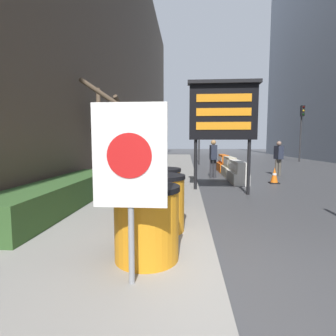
{
  "coord_description": "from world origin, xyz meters",
  "views": [
    {
      "loc": [
        -0.39,
        -2.68,
        1.56
      ],
      "look_at": [
        -0.96,
        5.3,
        0.77
      ],
      "focal_mm": 28.0,
      "sensor_mm": 36.0,
      "label": 1
    }
  ],
  "objects_px": {
    "warning_sign": "(130,165)",
    "jersey_barrier_cream": "(229,168)",
    "traffic_light_far_side": "(302,122)",
    "pedestrian_passerby": "(213,156)",
    "barrel_drum_middle": "(160,203)",
    "pedestrian_worker": "(278,155)",
    "jersey_barrier_white": "(237,173)",
    "jersey_barrier_orange_far": "(223,164)",
    "traffic_light_near_curb": "(199,119)",
    "message_board": "(223,112)",
    "traffic_cone_near": "(274,176)",
    "barrel_drum_foreground": "(147,222)",
    "barrel_drum_back": "(161,191)"
  },
  "relations": [
    {
      "from": "traffic_light_far_side",
      "to": "pedestrian_worker",
      "type": "distance_m",
      "value": 10.71
    },
    {
      "from": "barrel_drum_foreground",
      "to": "warning_sign",
      "type": "distance_m",
      "value": 0.95
    },
    {
      "from": "barrel_drum_foreground",
      "to": "warning_sign",
      "type": "relative_size",
      "value": 0.5
    },
    {
      "from": "barrel_drum_foreground",
      "to": "pedestrian_worker",
      "type": "xyz_separation_m",
      "value": [
        4.74,
        9.45,
        0.36
      ]
    },
    {
      "from": "barrel_drum_foreground",
      "to": "traffic_light_far_side",
      "type": "xyz_separation_m",
      "value": [
        9.59,
        18.72,
        2.61
      ]
    },
    {
      "from": "message_board",
      "to": "traffic_light_far_side",
      "type": "bearing_deg",
      "value": 59.9
    },
    {
      "from": "barrel_drum_middle",
      "to": "warning_sign",
      "type": "bearing_deg",
      "value": -94.28
    },
    {
      "from": "warning_sign",
      "to": "pedestrian_worker",
      "type": "bearing_deg",
      "value": 64.42
    },
    {
      "from": "barrel_drum_middle",
      "to": "pedestrian_passerby",
      "type": "height_order",
      "value": "pedestrian_passerby"
    },
    {
      "from": "barrel_drum_foreground",
      "to": "traffic_cone_near",
      "type": "bearing_deg",
      "value": 61.74
    },
    {
      "from": "barrel_drum_back",
      "to": "message_board",
      "type": "xyz_separation_m",
      "value": [
        1.56,
        2.72,
        1.84
      ]
    },
    {
      "from": "jersey_barrier_white",
      "to": "traffic_light_near_curb",
      "type": "height_order",
      "value": "traffic_light_near_curb"
    },
    {
      "from": "traffic_cone_near",
      "to": "pedestrian_worker",
      "type": "height_order",
      "value": "pedestrian_worker"
    },
    {
      "from": "pedestrian_passerby",
      "to": "traffic_light_near_curb",
      "type": "bearing_deg",
      "value": 177.5
    },
    {
      "from": "jersey_barrier_cream",
      "to": "pedestrian_worker",
      "type": "height_order",
      "value": "pedestrian_worker"
    },
    {
      "from": "traffic_light_far_side",
      "to": "jersey_barrier_white",
      "type": "bearing_deg",
      "value": -121.84
    },
    {
      "from": "barrel_drum_middle",
      "to": "traffic_light_near_curb",
      "type": "relative_size",
      "value": 0.2
    },
    {
      "from": "message_board",
      "to": "traffic_light_near_curb",
      "type": "distance_m",
      "value": 10.58
    },
    {
      "from": "barrel_drum_middle",
      "to": "jersey_barrier_cream",
      "type": "xyz_separation_m",
      "value": [
        2.38,
        8.04,
        -0.2
      ]
    },
    {
      "from": "jersey_barrier_orange_far",
      "to": "pedestrian_passerby",
      "type": "height_order",
      "value": "pedestrian_passerby"
    },
    {
      "from": "barrel_drum_back",
      "to": "warning_sign",
      "type": "relative_size",
      "value": 0.5
    },
    {
      "from": "pedestrian_passerby",
      "to": "traffic_cone_near",
      "type": "bearing_deg",
      "value": 51.43
    },
    {
      "from": "barrel_drum_foreground",
      "to": "traffic_light_near_curb",
      "type": "height_order",
      "value": "traffic_light_near_curb"
    },
    {
      "from": "jersey_barrier_cream",
      "to": "message_board",
      "type": "bearing_deg",
      "value": -102.04
    },
    {
      "from": "jersey_barrier_cream",
      "to": "traffic_light_far_side",
      "type": "relative_size",
      "value": 0.37
    },
    {
      "from": "traffic_light_far_side",
      "to": "pedestrian_passerby",
      "type": "height_order",
      "value": "traffic_light_far_side"
    },
    {
      "from": "barrel_drum_middle",
      "to": "traffic_cone_near",
      "type": "distance_m",
      "value": 7.12
    },
    {
      "from": "barrel_drum_middle",
      "to": "pedestrian_worker",
      "type": "distance_m",
      "value": 9.62
    },
    {
      "from": "warning_sign",
      "to": "pedestrian_passerby",
      "type": "bearing_deg",
      "value": 79.42
    },
    {
      "from": "jersey_barrier_orange_far",
      "to": "traffic_light_near_curb",
      "type": "relative_size",
      "value": 0.38
    },
    {
      "from": "traffic_light_near_curb",
      "to": "jersey_barrier_orange_far",
      "type": "bearing_deg",
      "value": -75.38
    },
    {
      "from": "jersey_barrier_orange_far",
      "to": "traffic_light_far_side",
      "type": "bearing_deg",
      "value": 46.72
    },
    {
      "from": "barrel_drum_foreground",
      "to": "pedestrian_passerby",
      "type": "bearing_deg",
      "value": 79.14
    },
    {
      "from": "jersey_barrier_cream",
      "to": "traffic_cone_near",
      "type": "relative_size",
      "value": 2.66
    },
    {
      "from": "barrel_drum_middle",
      "to": "warning_sign",
      "type": "relative_size",
      "value": 0.5
    },
    {
      "from": "jersey_barrier_white",
      "to": "pedestrian_passerby",
      "type": "height_order",
      "value": "pedestrian_passerby"
    },
    {
      "from": "jersey_barrier_cream",
      "to": "pedestrian_passerby",
      "type": "distance_m",
      "value": 1.14
    },
    {
      "from": "warning_sign",
      "to": "jersey_barrier_cream",
      "type": "distance_m",
      "value": 10.04
    },
    {
      "from": "warning_sign",
      "to": "traffic_light_far_side",
      "type": "xyz_separation_m",
      "value": [
        9.66,
        19.3,
        1.87
      ]
    },
    {
      "from": "traffic_cone_near",
      "to": "warning_sign",
      "type": "bearing_deg",
      "value": -116.8
    },
    {
      "from": "barrel_drum_foreground",
      "to": "pedestrian_passerby",
      "type": "xyz_separation_m",
      "value": [
        1.64,
        8.53,
        0.39
      ]
    },
    {
      "from": "traffic_light_near_curb",
      "to": "traffic_cone_near",
      "type": "bearing_deg",
      "value": -73.35
    },
    {
      "from": "barrel_drum_middle",
      "to": "traffic_light_near_curb",
      "type": "bearing_deg",
      "value": 84.9
    },
    {
      "from": "message_board",
      "to": "traffic_light_near_curb",
      "type": "bearing_deg",
      "value": 91.05
    },
    {
      "from": "barrel_drum_back",
      "to": "pedestrian_passerby",
      "type": "distance_m",
      "value": 6.66
    },
    {
      "from": "message_board",
      "to": "jersey_barrier_white",
      "type": "xyz_separation_m",
      "value": [
        0.91,
        2.39,
        -2.07
      ]
    },
    {
      "from": "barrel_drum_back",
      "to": "jersey_barrier_orange_far",
      "type": "distance_m",
      "value": 9.37
    },
    {
      "from": "warning_sign",
      "to": "jersey_barrier_orange_far",
      "type": "xyz_separation_m",
      "value": [
        2.51,
        11.71,
        -0.95
      ]
    },
    {
      "from": "traffic_cone_near",
      "to": "traffic_light_far_side",
      "type": "bearing_deg",
      "value": 63.57
    },
    {
      "from": "jersey_barrier_orange_far",
      "to": "pedestrian_passerby",
      "type": "relative_size",
      "value": 1.01
    }
  ]
}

